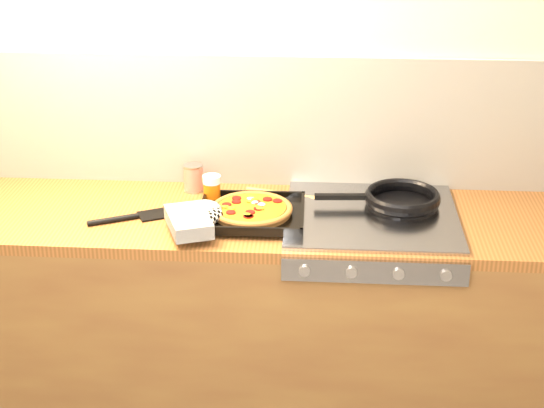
# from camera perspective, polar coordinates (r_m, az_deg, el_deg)

# --- Properties ---
(room_shell) EXTENTS (3.20, 3.20, 3.20)m
(room_shell) POSITION_cam_1_polar(r_m,az_deg,el_deg) (3.13, -1.44, 5.68)
(room_shell) COLOR white
(room_shell) RESTS_ON ground
(counter_run) EXTENTS (3.20, 0.62, 0.90)m
(counter_run) POSITION_cam_1_polar(r_m,az_deg,el_deg) (3.17, -1.79, -8.10)
(counter_run) COLOR brown
(counter_run) RESTS_ON ground
(stovetop) EXTENTS (0.60, 0.56, 0.02)m
(stovetop) POSITION_cam_1_polar(r_m,az_deg,el_deg) (2.94, 6.84, -0.84)
(stovetop) COLOR #999A9F
(stovetop) RESTS_ON counter_run
(pizza_on_tray) EXTENTS (0.48, 0.42, 0.06)m
(pizza_on_tray) POSITION_cam_1_polar(r_m,az_deg,el_deg) (2.87, -2.59, -0.60)
(pizza_on_tray) COLOR black
(pizza_on_tray) RESTS_ON stovetop
(frying_pan) EXTENTS (0.46, 0.29, 0.04)m
(frying_pan) POSITION_cam_1_polar(r_m,az_deg,el_deg) (3.01, 8.80, 0.32)
(frying_pan) COLOR black
(frying_pan) RESTS_ON stovetop
(tomato_can) EXTENTS (0.09, 0.09, 0.10)m
(tomato_can) POSITION_cam_1_polar(r_m,az_deg,el_deg) (3.14, -5.41, 1.79)
(tomato_can) COLOR #A21D0D
(tomato_can) RESTS_ON counter_run
(juice_glass) EXTENTS (0.07, 0.07, 0.11)m
(juice_glass) POSITION_cam_1_polar(r_m,az_deg,el_deg) (3.02, -4.14, 1.00)
(juice_glass) COLOR orange
(juice_glass) RESTS_ON counter_run
(wooden_spoon) EXTENTS (0.30, 0.11, 0.02)m
(wooden_spoon) POSITION_cam_1_polar(r_m,az_deg,el_deg) (3.08, 1.35, 0.61)
(wooden_spoon) COLOR #AB8748
(wooden_spoon) RESTS_ON counter_run
(black_spatula) EXTENTS (0.28, 0.17, 0.02)m
(black_spatula) POSITION_cam_1_polar(r_m,az_deg,el_deg) (2.95, -9.70, -0.92)
(black_spatula) COLOR black
(black_spatula) RESTS_ON counter_run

